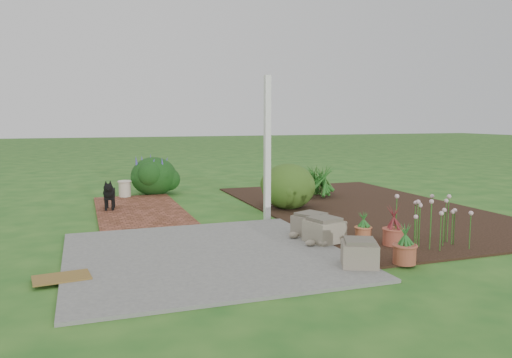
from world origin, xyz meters
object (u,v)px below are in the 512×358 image
object	(u,v)px
black_dog	(109,193)
stone_trough_near	(359,254)
cream_ceramic_urn	(125,189)
evergreen_shrub	(288,185)

from	to	relation	value
black_dog	stone_trough_near	bearing A→B (deg)	-54.42
cream_ceramic_urn	evergreen_shrub	bearing A→B (deg)	-39.59
black_dog	cream_ceramic_urn	distance (m)	1.58
black_dog	evergreen_shrub	bearing A→B (deg)	-7.89
black_dog	evergreen_shrub	distance (m)	3.44
cream_ceramic_urn	evergreen_shrub	world-z (taller)	evergreen_shrub
stone_trough_near	cream_ceramic_urn	bearing A→B (deg)	109.13
evergreen_shrub	cream_ceramic_urn	bearing A→B (deg)	140.41
cream_ceramic_urn	stone_trough_near	bearing A→B (deg)	-70.87
stone_trough_near	cream_ceramic_urn	xyz separation A→B (m)	(-2.18, 6.29, 0.04)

